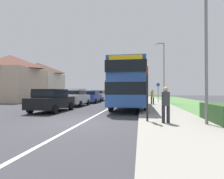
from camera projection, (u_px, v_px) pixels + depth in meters
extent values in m
plane|color=#38383D|center=(83.00, 122.00, 8.35)|extent=(120.00, 120.00, 0.00)
cube|color=silver|center=(111.00, 107.00, 16.25)|extent=(0.14, 60.00, 0.01)
cube|color=gray|center=(160.00, 110.00, 13.61)|extent=(3.20, 68.00, 0.12)
cube|color=#517F42|center=(220.00, 111.00, 12.92)|extent=(6.00, 68.00, 0.08)
cube|color=#284C93|center=(130.00, 93.00, 15.48)|extent=(2.50, 10.22, 1.65)
cube|color=#284C93|center=(130.00, 75.00, 15.50)|extent=(2.45, 10.02, 1.55)
cube|color=black|center=(130.00, 89.00, 15.48)|extent=(2.52, 10.27, 0.76)
cube|color=black|center=(130.00, 74.00, 15.50)|extent=(2.52, 10.27, 0.72)
cube|color=gold|center=(125.00, 59.00, 10.51)|extent=(2.00, 0.08, 0.44)
cylinder|color=black|center=(120.00, 100.00, 18.80)|extent=(0.30, 1.00, 1.00)
cylinder|color=black|center=(144.00, 101.00, 18.40)|extent=(0.30, 1.00, 1.00)
cylinder|color=black|center=(111.00, 105.00, 12.90)|extent=(0.30, 1.00, 1.00)
cylinder|color=black|center=(146.00, 105.00, 12.50)|extent=(0.30, 1.00, 1.00)
cube|color=black|center=(52.00, 102.00, 12.78)|extent=(1.81, 4.22, 0.73)
cube|color=black|center=(51.00, 93.00, 12.58)|extent=(1.59, 2.32, 0.60)
cube|color=black|center=(51.00, 94.00, 12.58)|extent=(1.63, 2.34, 0.33)
cylinder|color=black|center=(50.00, 106.00, 14.21)|extent=(0.20, 0.60, 0.60)
cylinder|color=black|center=(71.00, 106.00, 13.93)|extent=(0.20, 0.60, 0.60)
cylinder|color=black|center=(30.00, 109.00, 11.63)|extent=(0.20, 0.60, 0.60)
cylinder|color=black|center=(55.00, 109.00, 11.35)|extent=(0.20, 0.60, 0.60)
cube|color=silver|center=(76.00, 99.00, 17.68)|extent=(1.75, 3.95, 0.78)
cube|color=silver|center=(75.00, 92.00, 17.50)|extent=(1.54, 2.17, 0.64)
cube|color=black|center=(75.00, 92.00, 17.50)|extent=(1.57, 2.19, 0.36)
cylinder|color=black|center=(73.00, 102.00, 19.02)|extent=(0.20, 0.60, 0.60)
cylinder|color=black|center=(88.00, 102.00, 18.75)|extent=(0.20, 0.60, 0.60)
cylinder|color=black|center=(63.00, 104.00, 16.61)|extent=(0.20, 0.60, 0.60)
cylinder|color=black|center=(80.00, 104.00, 16.33)|extent=(0.20, 0.60, 0.60)
cube|color=navy|center=(92.00, 98.00, 22.57)|extent=(1.73, 4.28, 0.70)
cube|color=navy|center=(91.00, 93.00, 22.37)|extent=(1.52, 2.35, 0.57)
cube|color=black|center=(91.00, 93.00, 22.37)|extent=(1.55, 2.38, 0.32)
cylinder|color=black|center=(88.00, 100.00, 24.01)|extent=(0.20, 0.60, 0.60)
cylinder|color=black|center=(101.00, 100.00, 23.74)|extent=(0.20, 0.60, 0.60)
cylinder|color=black|center=(82.00, 101.00, 21.40)|extent=(0.20, 0.60, 0.60)
cylinder|color=black|center=(96.00, 101.00, 21.13)|extent=(0.20, 0.60, 0.60)
cube|color=#B7B7BC|center=(99.00, 96.00, 27.52)|extent=(1.79, 4.40, 0.76)
cube|color=#B7B7BC|center=(99.00, 92.00, 27.31)|extent=(1.57, 2.42, 0.63)
cube|color=black|center=(99.00, 92.00, 27.31)|extent=(1.61, 2.45, 0.35)
cylinder|color=black|center=(96.00, 98.00, 29.01)|extent=(0.20, 0.60, 0.60)
cylinder|color=black|center=(106.00, 99.00, 28.73)|extent=(0.20, 0.60, 0.60)
cylinder|color=black|center=(91.00, 99.00, 26.31)|extent=(0.20, 0.60, 0.60)
cylinder|color=black|center=(103.00, 99.00, 26.03)|extent=(0.20, 0.60, 0.60)
cylinder|color=#23232D|center=(163.00, 116.00, 7.50)|extent=(0.14, 0.14, 0.85)
cylinder|color=#23232D|center=(168.00, 116.00, 7.47)|extent=(0.14, 0.14, 0.85)
cylinder|color=#333338|center=(166.00, 99.00, 7.49)|extent=(0.34, 0.34, 0.60)
sphere|color=tan|center=(166.00, 89.00, 7.50)|extent=(0.22, 0.22, 0.22)
cylinder|color=#23232D|center=(151.00, 101.00, 18.47)|extent=(0.14, 0.14, 0.85)
cylinder|color=#23232D|center=(153.00, 101.00, 18.44)|extent=(0.14, 0.14, 0.85)
cylinder|color=#D1C14C|center=(152.00, 94.00, 18.46)|extent=(0.34, 0.34, 0.60)
sphere|color=tan|center=(152.00, 91.00, 18.47)|extent=(0.22, 0.22, 0.22)
cylinder|color=black|center=(147.00, 95.00, 7.97)|extent=(0.09, 0.09, 2.60)
cube|color=red|center=(147.00, 71.00, 7.98)|extent=(0.04, 0.44, 0.32)
cube|color=black|center=(147.00, 90.00, 7.99)|extent=(0.06, 0.52, 0.68)
cylinder|color=slate|center=(158.00, 95.00, 21.93)|extent=(0.08, 0.08, 2.10)
cylinder|color=blue|center=(158.00, 85.00, 21.94)|extent=(0.44, 0.03, 0.44)
cylinder|color=slate|center=(206.00, 43.00, 7.25)|extent=(0.12, 0.12, 6.91)
cylinder|color=slate|center=(164.00, 73.00, 21.48)|extent=(0.12, 0.12, 7.41)
cube|color=slate|center=(160.00, 43.00, 21.59)|extent=(0.90, 0.10, 0.10)
cube|color=silver|center=(156.00, 44.00, 21.66)|extent=(0.36, 0.20, 0.14)
cube|color=#C1A88E|center=(10.00, 85.00, 24.88)|extent=(7.56, 6.58, 4.66)
pyramid|color=brown|center=(10.00, 62.00, 24.92)|extent=(7.56, 6.58, 2.00)
cube|color=beige|center=(37.00, 87.00, 31.50)|extent=(7.56, 6.58, 4.66)
pyramid|color=#4C3328|center=(38.00, 68.00, 31.54)|extent=(7.56, 6.58, 2.00)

